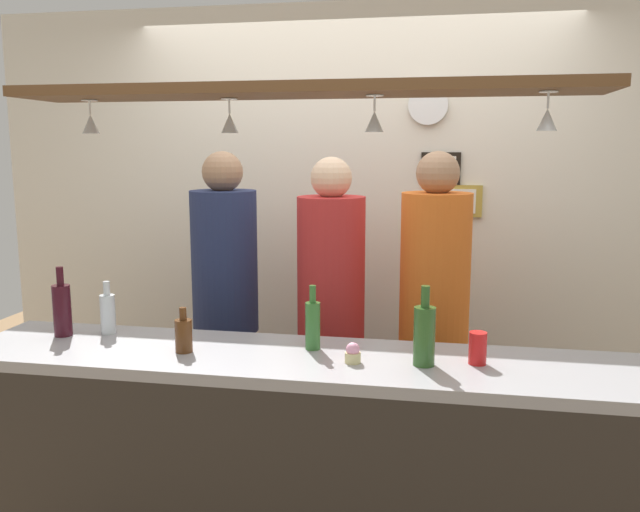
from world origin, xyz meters
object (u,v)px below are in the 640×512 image
Objects in this scene: person_right_orange_shirt at (434,295)px; wall_clock at (428,105)px; bottle_beer_green_import at (313,324)px; cupcake at (353,354)px; bottle_beer_brown_stubby at (184,335)px; bottle_wine_dark_red at (62,309)px; bottle_champagne_green at (424,334)px; drink_can at (478,348)px; person_middle_red_shirt at (331,294)px; person_left_navy_shirt at (225,287)px; bottle_soda_clear at (108,313)px; picture_frame_upper_small at (441,168)px; picture_frame_lower_pair at (455,201)px.

person_right_orange_shirt is 8.04× the size of wall_clock.
bottle_beer_green_import is 3.33× the size of cupcake.
bottle_beer_brown_stubby reaches higher than cupcake.
person_right_orange_shirt is 5.89× the size of bottle_wine_dark_red.
bottle_champagne_green reaches higher than drink_can.
person_middle_red_shirt is at bearing 180.00° from person_right_orange_shirt.
wall_clock is (-0.24, 1.38, 0.97)m from drink_can.
bottle_wine_dark_red is (-1.56, -0.71, 0.03)m from person_right_orange_shirt.
person_left_navy_shirt reaches higher than bottle_beer_brown_stubby.
bottle_beer_brown_stubby is 0.78× the size of bottle_soda_clear.
person_right_orange_shirt reaches higher than bottle_soda_clear.
drink_can is (0.68, -0.77, -0.00)m from person_middle_red_shirt.
picture_frame_upper_small is at bearing 29.57° from person_left_navy_shirt.
bottle_wine_dark_red is at bearing 175.99° from bottle_champagne_green.
bottle_champagne_green is (1.05, -0.82, 0.04)m from person_left_navy_shirt.
cupcake is at bearing -74.96° from person_middle_red_shirt.
bottle_beer_green_import is 1.09m from bottle_wine_dark_red.
person_right_orange_shirt is 1.27m from bottle_beer_brown_stubby.
bottle_champagne_green reaches higher than bottle_soda_clear.
picture_frame_upper_small reaches higher than bottle_beer_green_import.
person_middle_red_shirt is at bearing 61.79° from bottle_beer_brown_stubby.
person_middle_red_shirt is at bearing 131.62° from drink_can.
drink_can is 1.45m from picture_frame_lower_pair.
bottle_soda_clear is at bearing -137.91° from picture_frame_upper_small.
person_left_navy_shirt is 9.81× the size of bottle_beer_brown_stubby.
person_middle_red_shirt is 5.80× the size of bottle_champagne_green.
wall_clock reaches higher than bottle_champagne_green.
wall_clock is (1.31, 1.25, 0.94)m from bottle_soda_clear.
bottle_beer_brown_stubby is 2.31× the size of cupcake.
bottle_wine_dark_red is 1.36× the size of picture_frame_upper_small.
picture_frame_lower_pair is (-0.07, 1.38, 0.44)m from drink_can.
picture_frame_lower_pair reaches higher than bottle_wine_dark_red.
drink_can is 1.56× the size of cupcake.
person_left_navy_shirt is 1.38m from picture_frame_lower_pair.
bottle_soda_clear is 1.05× the size of picture_frame_upper_small.
bottle_beer_green_import is 0.64m from drink_can.
bottle_champagne_green is 1.36× the size of picture_frame_upper_small.
wall_clock is at bearing 91.76° from bottle_champagne_green.
person_middle_red_shirt is 7.56× the size of bottle_soda_clear.
person_right_orange_shirt reaches higher than drink_can.
picture_frame_upper_small is (-0.09, 0.00, 0.18)m from picture_frame_lower_pair.
bottle_champagne_green is at bearing -88.24° from wall_clock.
picture_frame_upper_small is at bearing 78.42° from cupcake.
bottle_beer_green_import is 0.46m from bottle_champagne_green.
bottle_beer_brown_stubby is at bearing -11.42° from bottle_wine_dark_red.
person_left_navy_shirt is 6.79× the size of bottle_beer_green_import.
picture_frame_upper_small reaches higher than bottle_champagne_green.
person_left_navy_shirt is 1.02× the size of person_middle_red_shirt.
bottle_champagne_green is at bearing -7.32° from bottle_soda_clear.
person_left_navy_shirt reaches higher than picture_frame_lower_pair.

